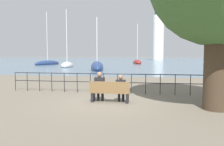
# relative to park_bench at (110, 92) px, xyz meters

# --- Properties ---
(ground_plane) EXTENTS (1000.00, 1000.00, 0.00)m
(ground_plane) POSITION_rel_park_bench_xyz_m (0.00, 0.06, -0.43)
(ground_plane) COLOR #706656
(harbor_water) EXTENTS (600.00, 300.00, 0.01)m
(harbor_water) POSITION_rel_park_bench_xyz_m (0.00, 161.47, -0.42)
(harbor_water) COLOR slate
(harbor_water) RESTS_ON ground_plane
(park_bench) EXTENTS (1.68, 0.45, 0.90)m
(park_bench) POSITION_rel_park_bench_xyz_m (0.00, 0.00, 0.00)
(park_bench) COLOR brown
(park_bench) RESTS_ON ground_plane
(seated_person_left) EXTENTS (0.42, 0.35, 1.28)m
(seated_person_left) POSITION_rel_park_bench_xyz_m (-0.45, 0.07, 0.28)
(seated_person_left) COLOR black
(seated_person_left) RESTS_ON ground_plane
(seated_person_right) EXTENTS (0.39, 0.35, 1.17)m
(seated_person_right) POSITION_rel_park_bench_xyz_m (0.45, 0.08, 0.22)
(seated_person_right) COLOR black
(seated_person_right) RESTS_ON ground_plane
(promenade_railing) EXTENTS (11.73, 0.04, 1.05)m
(promenade_railing) POSITION_rel_park_bench_xyz_m (0.00, 2.27, 0.27)
(promenade_railing) COLOR black
(promenade_railing) RESTS_ON ground_plane
(sailboat_0) EXTENTS (3.37, 6.59, 10.51)m
(sailboat_0) POSITION_rel_park_bench_xyz_m (-12.68, 27.92, -0.11)
(sailboat_0) COLOR silver
(sailboat_0) RESTS_ON ground_plane
(sailboat_1) EXTENTS (3.28, 8.65, 12.08)m
(sailboat_1) POSITION_rel_park_bench_xyz_m (-20.79, 36.99, -0.09)
(sailboat_1) COLOR navy
(sailboat_1) RESTS_ON ground_plane
(sailboat_3) EXTENTS (3.05, 7.90, 10.42)m
(sailboat_3) POSITION_rel_park_bench_xyz_m (-1.23, 46.59, -0.09)
(sailboat_3) COLOR maroon
(sailboat_3) RESTS_ON ground_plane
(sailboat_4) EXTENTS (3.64, 8.01, 7.92)m
(sailboat_4) POSITION_rel_park_bench_xyz_m (-5.63, 21.28, -0.06)
(sailboat_4) COLOR navy
(sailboat_4) RESTS_ON ground_plane
(harbor_lighthouse) EXTENTS (5.32, 5.32, 26.32)m
(harbor_lighthouse) POSITION_rel_park_bench_xyz_m (6.11, 100.40, 11.82)
(harbor_lighthouse) COLOR white
(harbor_lighthouse) RESTS_ON ground_plane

